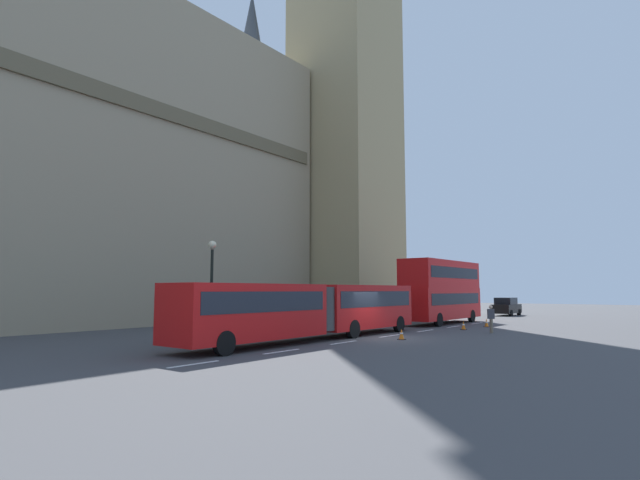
{
  "coord_description": "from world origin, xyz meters",
  "views": [
    {
      "loc": [
        -23.86,
        -14.41,
        2.6
      ],
      "look_at": [
        -1.13,
        3.18,
        5.53
      ],
      "focal_mm": 27.78,
      "sensor_mm": 36.0,
      "label": 1
    }
  ],
  "objects_px": {
    "sedan_lead": "(507,307)",
    "articulated_bus": "(313,307)",
    "traffic_cone_west": "(402,334)",
    "pedestrian_near_cones": "(491,318)",
    "double_decker_bus": "(442,289)",
    "traffic_cone_east": "(487,323)",
    "traffic_cone_middle": "(464,325)",
    "street_lamp": "(212,282)"
  },
  "relations": [
    {
      "from": "street_lamp",
      "to": "pedestrian_near_cones",
      "type": "distance_m",
      "value": 16.94
    },
    {
      "from": "articulated_bus",
      "to": "street_lamp",
      "type": "height_order",
      "value": "street_lamp"
    },
    {
      "from": "articulated_bus",
      "to": "traffic_cone_middle",
      "type": "relative_size",
      "value": 30.13
    },
    {
      "from": "articulated_bus",
      "to": "traffic_cone_east",
      "type": "height_order",
      "value": "articulated_bus"
    },
    {
      "from": "double_decker_bus",
      "to": "traffic_cone_middle",
      "type": "bearing_deg",
      "value": -142.99
    },
    {
      "from": "double_decker_bus",
      "to": "sedan_lead",
      "type": "distance_m",
      "value": 16.03
    },
    {
      "from": "pedestrian_near_cones",
      "to": "traffic_cone_east",
      "type": "bearing_deg",
      "value": 22.23
    },
    {
      "from": "pedestrian_near_cones",
      "to": "sedan_lead",
      "type": "bearing_deg",
      "value": 14.9
    },
    {
      "from": "traffic_cone_middle",
      "to": "traffic_cone_east",
      "type": "relative_size",
      "value": 1.0
    },
    {
      "from": "traffic_cone_west",
      "to": "street_lamp",
      "type": "xyz_separation_m",
      "value": [
        -6.16,
        8.07,
        2.77
      ]
    },
    {
      "from": "articulated_bus",
      "to": "traffic_cone_east",
      "type": "distance_m",
      "value": 15.57
    },
    {
      "from": "street_lamp",
      "to": "pedestrian_near_cones",
      "type": "relative_size",
      "value": 3.12
    },
    {
      "from": "sedan_lead",
      "to": "traffic_cone_middle",
      "type": "xyz_separation_m",
      "value": [
        -20.73,
        -3.56,
        -0.63
      ]
    },
    {
      "from": "double_decker_bus",
      "to": "pedestrian_near_cones",
      "type": "xyz_separation_m",
      "value": [
        -6.26,
        -5.96,
        -1.8
      ]
    },
    {
      "from": "double_decker_bus",
      "to": "pedestrian_near_cones",
      "type": "distance_m",
      "value": 8.83
    },
    {
      "from": "double_decker_bus",
      "to": "traffic_cone_east",
      "type": "height_order",
      "value": "double_decker_bus"
    },
    {
      "from": "traffic_cone_west",
      "to": "traffic_cone_east",
      "type": "relative_size",
      "value": 1.0
    },
    {
      "from": "double_decker_bus",
      "to": "pedestrian_near_cones",
      "type": "height_order",
      "value": "double_decker_bus"
    },
    {
      "from": "double_decker_bus",
      "to": "street_lamp",
      "type": "bearing_deg",
      "value": 166.94
    },
    {
      "from": "traffic_cone_east",
      "to": "street_lamp",
      "type": "height_order",
      "value": "street_lamp"
    },
    {
      "from": "traffic_cone_west",
      "to": "pedestrian_near_cones",
      "type": "height_order",
      "value": "pedestrian_near_cones"
    },
    {
      "from": "sedan_lead",
      "to": "articulated_bus",
      "type": "bearing_deg",
      "value": 179.9
    },
    {
      "from": "articulated_bus",
      "to": "street_lamp",
      "type": "distance_m",
      "value": 5.62
    },
    {
      "from": "pedestrian_near_cones",
      "to": "traffic_cone_west",
      "type": "bearing_deg",
      "value": 161.11
    },
    {
      "from": "articulated_bus",
      "to": "pedestrian_near_cones",
      "type": "relative_size",
      "value": 10.34
    },
    {
      "from": "articulated_bus",
      "to": "sedan_lead",
      "type": "xyz_separation_m",
      "value": [
        32.26,
        -0.05,
        -0.83
      ]
    },
    {
      "from": "articulated_bus",
      "to": "sedan_lead",
      "type": "bearing_deg",
      "value": -0.1
    },
    {
      "from": "traffic_cone_east",
      "to": "traffic_cone_west",
      "type": "bearing_deg",
      "value": 178.2
    },
    {
      "from": "sedan_lead",
      "to": "pedestrian_near_cones",
      "type": "height_order",
      "value": "sedan_lead"
    },
    {
      "from": "double_decker_bus",
      "to": "traffic_cone_west",
      "type": "height_order",
      "value": "double_decker_bus"
    },
    {
      "from": "double_decker_bus",
      "to": "traffic_cone_east",
      "type": "xyz_separation_m",
      "value": [
        -1.33,
        -3.94,
        -2.43
      ]
    },
    {
      "from": "double_decker_bus",
      "to": "traffic_cone_middle",
      "type": "height_order",
      "value": "double_decker_bus"
    },
    {
      "from": "traffic_cone_west",
      "to": "traffic_cone_east",
      "type": "distance_m",
      "value": 11.93
    },
    {
      "from": "double_decker_bus",
      "to": "street_lamp",
      "type": "height_order",
      "value": "street_lamp"
    },
    {
      "from": "sedan_lead",
      "to": "traffic_cone_middle",
      "type": "bearing_deg",
      "value": -170.25
    },
    {
      "from": "double_decker_bus",
      "to": "traffic_cone_west",
      "type": "bearing_deg",
      "value": -164.93
    },
    {
      "from": "sedan_lead",
      "to": "traffic_cone_west",
      "type": "distance_m",
      "value": 29.4
    },
    {
      "from": "traffic_cone_west",
      "to": "pedestrian_near_cones",
      "type": "relative_size",
      "value": 0.34
    },
    {
      "from": "traffic_cone_west",
      "to": "pedestrian_near_cones",
      "type": "distance_m",
      "value": 7.41
    },
    {
      "from": "pedestrian_near_cones",
      "to": "street_lamp",
      "type": "bearing_deg",
      "value": 141.48
    },
    {
      "from": "double_decker_bus",
      "to": "sedan_lead",
      "type": "relative_size",
      "value": 2.29
    },
    {
      "from": "articulated_bus",
      "to": "traffic_cone_middle",
      "type": "xyz_separation_m",
      "value": [
        11.53,
        -3.62,
        -1.46
      ]
    }
  ]
}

